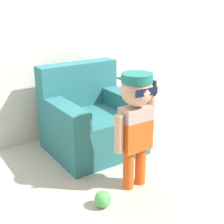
% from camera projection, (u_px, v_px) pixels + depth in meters
% --- Properties ---
extents(ground_plane, '(10.00, 10.00, 0.00)m').
position_uv_depth(ground_plane, '(99.00, 148.00, 3.59)').
color(ground_plane, '#ADA89E').
extents(wall_back, '(10.00, 0.05, 2.60)m').
position_uv_depth(wall_back, '(69.00, 27.00, 3.63)').
color(wall_back, silver).
rests_on(wall_back, ground_plane).
extents(armchair, '(0.93, 0.87, 0.94)m').
position_uv_depth(armchair, '(91.00, 120.00, 3.46)').
color(armchair, '#286B70').
rests_on(armchair, ground_plane).
extents(person_child, '(0.43, 0.32, 1.05)m').
position_uv_depth(person_child, '(136.00, 114.00, 2.63)').
color(person_child, '#E05119').
rests_on(person_child, ground_plane).
extents(side_table, '(0.35, 0.35, 0.41)m').
position_uv_depth(side_table, '(145.00, 116.00, 3.85)').
color(side_table, beige).
rests_on(side_table, ground_plane).
extents(toy_ball, '(0.14, 0.14, 0.14)m').
position_uv_depth(toy_ball, '(103.00, 199.00, 2.55)').
color(toy_ball, '#4CB256').
rests_on(toy_ball, ground_plane).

